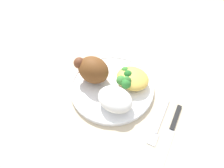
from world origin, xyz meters
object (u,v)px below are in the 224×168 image
roasted_chicken (93,69)px  rice_pile (115,99)px  fork (159,124)px  knife (172,129)px  plate (112,87)px  mac_cheese_with_broccoli (131,78)px

roasted_chicken → rice_pile: size_ratio=1.06×
rice_pile → fork: size_ratio=0.69×
rice_pile → fork: rice_pile is taller
roasted_chicken → knife: (-0.26, 0.02, -0.05)m
fork → roasted_chicken: bearing=-5.4°
plate → rice_pile: size_ratio=2.51×
roasted_chicken → rice_pile: roasted_chicken is taller
plate → knife: 0.20m
roasted_chicken → rice_pile: (-0.10, 0.04, -0.02)m
plate → knife: bearing=174.0°
rice_pile → mac_cheese_with_broccoli: size_ratio=1.02×
roasted_chicken → fork: (-0.23, 0.02, -0.05)m
mac_cheese_with_broccoli → fork: mac_cheese_with_broccoli is taller
plate → rice_pile: 0.07m
roasted_chicken → fork: bearing=174.6°
roasted_chicken → mac_cheese_with_broccoli: roasted_chicken is taller
mac_cheese_with_broccoli → fork: size_ratio=0.67×
plate → rice_pile: (-0.04, 0.05, 0.03)m
fork → plate: bearing=-9.4°
mac_cheese_with_broccoli → knife: bearing=159.5°
roasted_chicken → rice_pile: bearing=159.1°
roasted_chicken → knife: roasted_chicken is taller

